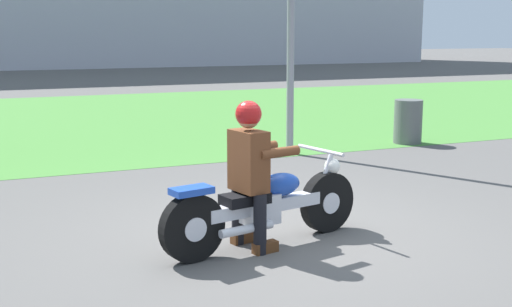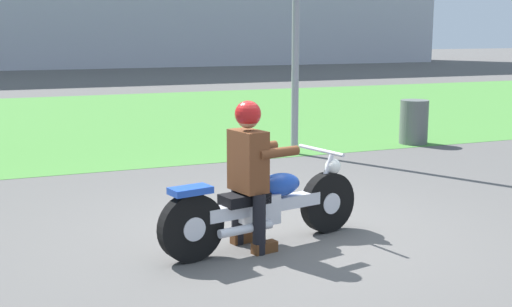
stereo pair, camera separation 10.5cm
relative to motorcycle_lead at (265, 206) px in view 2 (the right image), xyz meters
The scene contains 5 objects.
ground 0.58m from the motorcycle_lead, 43.05° to the left, with size 120.00×120.00×0.00m, color #565451.
grass_verge 9.96m from the motorcycle_lead, 88.18° to the left, with size 60.00×12.00×0.01m, color #478438.
motorcycle_lead is the anchor object (origin of this frame).
rider_lead 0.46m from the motorcycle_lead, 169.13° to the right, with size 0.61×0.54×1.38m.
trash_can 6.42m from the motorcycle_lead, 42.05° to the left, with size 0.50×0.50×0.79m, color #595E5B.
Camera 2 is at (-2.68, -5.81, 1.99)m, focal length 46.33 mm.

